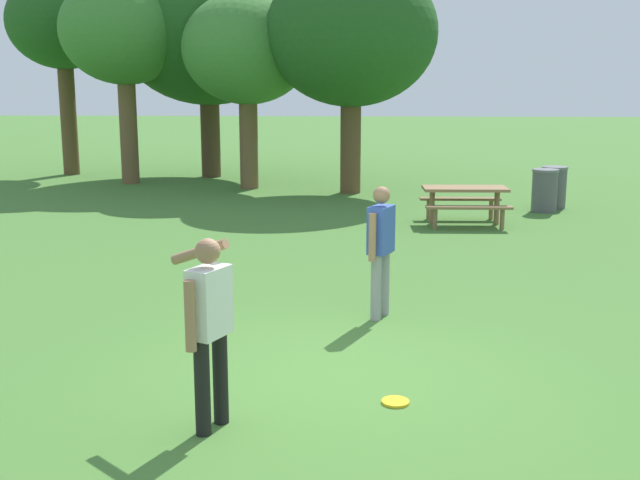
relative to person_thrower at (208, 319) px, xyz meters
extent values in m
plane|color=#447530|center=(1.11, 1.28, -0.96)|extent=(120.00, 120.00, 0.00)
cylinder|color=black|center=(-0.04, -0.12, -0.55)|extent=(0.13, 0.13, 0.82)
cylinder|color=black|center=(0.07, 0.11, -0.55)|extent=(0.13, 0.13, 0.82)
cube|color=white|center=(0.01, -0.01, 0.15)|extent=(0.36, 0.44, 0.58)
sphere|color=#9E7051|center=(0.01, -0.01, 0.57)|extent=(0.21, 0.21, 0.21)
cylinder|color=#9E7051|center=(-0.09, -0.24, 0.10)|extent=(0.09, 0.09, 0.58)
cylinder|color=#9E7051|center=(-0.13, 0.34, 0.49)|extent=(0.56, 0.32, 0.28)
cylinder|color=gray|center=(1.54, 3.38, -0.55)|extent=(0.13, 0.13, 0.82)
cylinder|color=gray|center=(1.43, 3.15, -0.55)|extent=(0.13, 0.13, 0.82)
cube|color=#3856B7|center=(1.49, 3.27, 0.15)|extent=(0.36, 0.44, 0.58)
sphere|color=#9E7051|center=(1.49, 3.27, 0.57)|extent=(0.21, 0.21, 0.21)
cylinder|color=#9E7051|center=(1.59, 3.50, 0.10)|extent=(0.09, 0.09, 0.58)
cylinder|color=#9E7051|center=(1.38, 3.03, 0.10)|extent=(0.09, 0.09, 0.58)
cylinder|color=yellow|center=(1.58, 0.61, -0.95)|extent=(0.26, 0.26, 0.03)
cube|color=olive|center=(3.35, 9.86, -0.22)|extent=(1.72, 0.81, 0.06)
cube|color=olive|center=(3.37, 9.28, -0.52)|extent=(1.71, 0.31, 0.05)
cube|color=olive|center=(3.33, 10.44, -0.52)|extent=(1.71, 0.31, 0.05)
cylinder|color=olive|center=(2.69, 9.84, -0.61)|extent=(0.11, 0.11, 0.71)
cylinder|color=olive|center=(2.70, 9.26, -0.75)|extent=(0.09, 0.09, 0.41)
cylinder|color=olive|center=(2.67, 10.42, -0.75)|extent=(0.09, 0.09, 0.41)
cylinder|color=olive|center=(4.01, 9.88, -0.61)|extent=(0.11, 0.11, 0.71)
cylinder|color=olive|center=(4.03, 9.30, -0.75)|extent=(0.09, 0.09, 0.41)
cylinder|color=olive|center=(3.99, 10.46, -0.75)|extent=(0.09, 0.09, 0.41)
cylinder|color=#515156|center=(5.69, 12.15, -0.51)|extent=(0.56, 0.56, 0.90)
cylinder|color=slate|center=(5.69, 12.15, -0.03)|extent=(0.59, 0.59, 0.06)
cylinder|color=#515156|center=(5.35, 11.57, -0.51)|extent=(0.56, 0.56, 0.90)
cylinder|color=slate|center=(5.35, 11.57, -0.03)|extent=(0.59, 0.59, 0.06)
cylinder|color=brown|center=(-7.95, 18.10, 0.92)|extent=(0.49, 0.49, 3.76)
ellipsoid|color=#21511E|center=(-7.95, 18.10, 3.72)|extent=(3.36, 3.36, 2.85)
cylinder|color=brown|center=(-5.44, 16.04, 0.70)|extent=(0.50, 0.50, 3.32)
ellipsoid|color=#3D7A33|center=(-5.44, 16.04, 3.33)|extent=(3.55, 3.55, 3.01)
cylinder|color=#4C3823|center=(-3.41, 17.73, 0.55)|extent=(0.58, 0.58, 3.02)
ellipsoid|color=#21511E|center=(-3.41, 17.73, 3.61)|extent=(5.62, 5.62, 4.78)
cylinder|color=brown|center=(-1.85, 15.12, 0.44)|extent=(0.50, 0.50, 2.79)
ellipsoid|color=#3D7A33|center=(-1.85, 15.12, 2.79)|extent=(3.47, 3.47, 2.95)
cylinder|color=brown|center=(0.94, 14.39, 0.49)|extent=(0.54, 0.54, 2.90)
ellipsoid|color=#21511E|center=(0.94, 14.39, 3.14)|extent=(4.39, 4.39, 3.73)
camera|label=1|loc=(1.26, -6.11, 1.91)|focal=43.86mm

